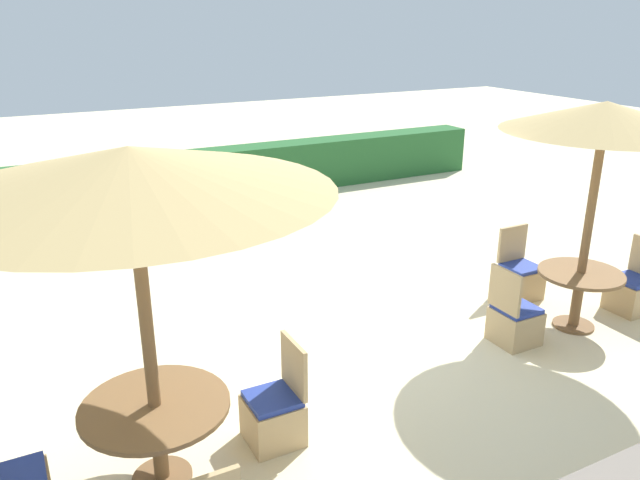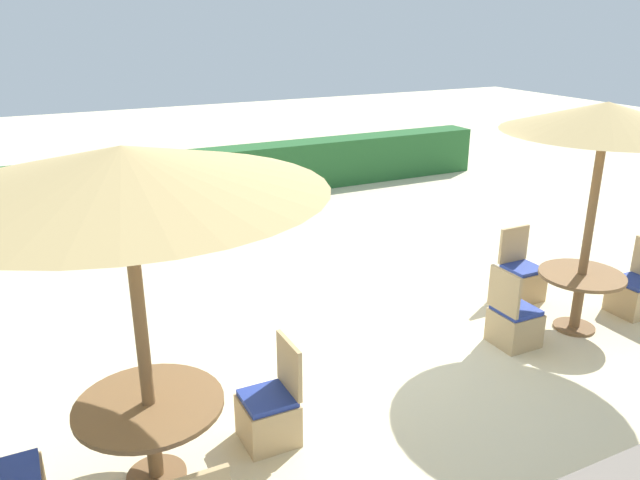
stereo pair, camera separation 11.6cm
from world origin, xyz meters
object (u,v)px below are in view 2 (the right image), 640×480
Objects in this scene: patio_chair_front_left_east at (270,414)px; patio_chair_front_right_north at (521,279)px; round_table_front_left at (151,417)px; parasol_front_right at (606,119)px; round_table_front_right at (580,287)px; patio_chair_front_right_east at (634,293)px; patio_chair_front_right_west at (514,323)px; parasol_front_left at (124,171)px.

patio_chair_front_right_north is at bearing -72.85° from patio_chair_front_left_east.
round_table_front_left is at bearing 14.23° from patio_chair_front_right_north.
parasol_front_right is 2.31× the size of round_table_front_left.
round_table_front_right is 1.05× the size of patio_chair_front_right_east.
patio_chair_front_right_west is 0.33× the size of parasol_front_left.
patio_chair_front_right_west is 1.00× the size of patio_chair_front_right_north.
round_table_front_left is at bearing -176.19° from parasol_front_right.
round_table_front_right is (0.00, 0.00, -1.96)m from parasol_front_right.
patio_chair_front_right_west is at bearing 177.21° from parasol_front_right.
round_table_front_right is 1.05× the size of patio_chair_front_left_east.
patio_chair_front_right_west is at bearing 5.30° from round_table_front_left.
patio_chair_front_right_east and patio_chair_front_left_east have the same top height.
patio_chair_front_right_east is 0.80× the size of round_table_front_left.
patio_chair_front_right_east is (0.97, -0.01, -2.23)m from parasol_front_right.
patio_chair_front_right_north is 1.35m from patio_chair_front_right_east.
patio_chair_front_right_north is (0.02, 0.95, -2.23)m from parasol_front_right.
patio_chair_front_right_east is at bearing 88.21° from patio_chair_front_right_west.
parasol_front_left reaches higher than patio_chair_front_right_west.
patio_chair_front_right_east is (0.97, -0.01, -0.28)m from round_table_front_right.
round_table_front_right is at bearing 88.57° from patio_chair_front_right_north.
parasol_front_right is at bearing 89.18° from patio_chair_front_right_east.
parasol_front_left is at bearing -84.70° from patio_chair_front_right_west.
parasol_front_right reaches higher than patio_chair_front_left_east.
round_table_front_left is at bearing 91.84° from patio_chair_front_left_east.
patio_chair_front_left_east reaches higher than round_table_front_left.
patio_chair_front_right_east is (1.91, -0.06, 0.00)m from patio_chair_front_right_west.
patio_chair_front_right_west and patio_chair_front_right_north have the same top height.
round_table_front_right is at bearing 3.81° from parasol_front_left.
patio_chair_front_right_west is at bearing -83.58° from patio_chair_front_left_east.
parasol_front_left is at bearing 90.00° from round_table_front_left.
patio_chair_front_right_west is 3.13m from patio_chair_front_left_east.
round_table_front_right is 1.05× the size of patio_chair_front_right_north.
parasol_front_left is at bearing 93.06° from patio_chair_front_right_east.
patio_chair_front_right_north is 5.25m from round_table_front_left.
patio_chair_front_left_east is (-3.11, -0.35, 0.00)m from patio_chair_front_right_west.
patio_chair_front_right_west is at bearing 177.21° from round_table_front_right.
round_table_front_right is at bearing -85.71° from patio_chair_front_left_east.
patio_chair_front_right_east is 6.46m from parasol_front_left.
round_table_front_left is (-5.08, -1.29, 0.31)m from patio_chair_front_right_north.
patio_chair_front_right_west is 1.91m from patio_chair_front_right_east.
parasol_front_left is at bearing -176.19° from parasol_front_right.
parasol_front_right is at bearing 88.57° from patio_chair_front_right_north.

